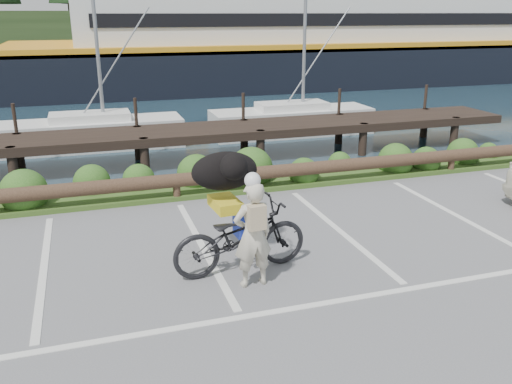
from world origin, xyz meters
TOP-DOWN VIEW (x-y plane):
  - ground at (0.00, 0.00)m, footprint 72.00×72.00m
  - harbor_backdrop at (0.39, 78.47)m, footprint 170.00×160.00m
  - vegetation_strip at (0.00, 5.30)m, footprint 34.00×1.60m
  - log_rail at (0.00, 4.60)m, footprint 32.00×0.30m
  - bicycle at (0.38, 0.95)m, footprint 2.23×0.94m
  - cyclist at (0.43, 0.44)m, footprint 0.62×0.44m
  - dog at (0.33, 1.64)m, footprint 0.62×1.13m

SIDE VIEW (x-z plane):
  - harbor_backdrop at x=0.39m, z-range -15.00..15.00m
  - ground at x=0.00m, z-range 0.00..0.00m
  - log_rail at x=0.00m, z-range -0.30..0.30m
  - vegetation_strip at x=0.00m, z-range 0.00..0.10m
  - bicycle at x=0.38m, z-range 0.00..1.14m
  - cyclist at x=0.43m, z-range 0.00..1.62m
  - dog at x=0.33m, z-range 1.14..1.77m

